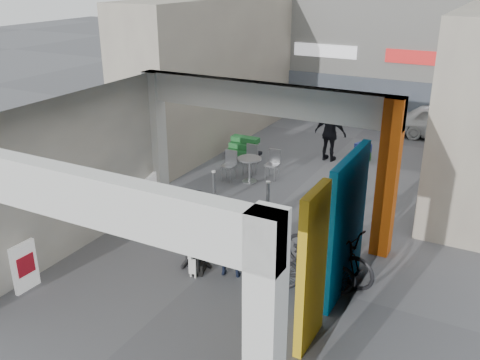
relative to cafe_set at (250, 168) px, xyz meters
The scene contains 20 objects.
ground 4.92m from the cafe_set, 71.12° to the right, with size 90.00×90.00×0.00m, color #5A5A5F.
arcade_canopy 6.20m from the cafe_set, 68.73° to the right, with size 6.40×6.45×6.40m.
far_building 10.17m from the cafe_set, 80.35° to the left, with size 18.00×4.08×8.00m.
plaza_bldg_left 4.62m from the cafe_set, 135.58° to the left, with size 2.00×9.00×5.00m, color #AFA791.
bollard_left 2.27m from the cafe_set, 87.94° to the right, with size 0.09×0.09×0.97m, color gray.
bollard_center 2.81m from the cafe_set, 53.97° to the right, with size 0.09×0.09×0.98m, color gray.
bollard_right 3.99m from the cafe_set, 34.33° to the right, with size 0.09×0.09×0.82m, color gray.
advert_board_near 7.46m from the cafe_set, 98.91° to the right, with size 0.12×0.55×1.00m.
advert_board_far 3.49m from the cafe_set, 109.34° to the right, with size 0.22×0.55×1.00m.
cafe_set is the anchor object (origin of this frame).
produce_stand 1.67m from the cafe_set, 124.87° to the left, with size 1.11×0.60×0.73m.
crate_stack 4.03m from the cafe_set, 51.27° to the left, with size 0.54×0.47×0.56m.
border_collie 5.56m from the cafe_set, 74.53° to the right, with size 0.24×0.47×0.65m.
man_with_dog 5.48m from the cafe_set, 67.27° to the right, with size 0.60×0.39×1.63m, color black.
man_back_turned 5.32m from the cafe_set, 74.41° to the right, with size 0.85×0.66×1.75m, color #39393B.
man_elderly 5.50m from the cafe_set, 46.40° to the right, with size 0.76×0.50×1.56m, color #5B7AB1.
man_crates 3.10m from the cafe_set, 59.03° to the left, with size 1.07×0.45×1.83m, color black.
bicycle_front 5.69m from the cafe_set, 46.79° to the right, with size 0.74×2.11×1.11m, color black.
bicycle_rear 6.17m from the cafe_set, 52.03° to the right, with size 0.48×1.70×1.02m, color black.
white_van 8.19m from the cafe_set, 56.84° to the left, with size 1.44×3.57×1.22m, color white.
Camera 1 is at (5.17, -8.69, 5.91)m, focal length 40.00 mm.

